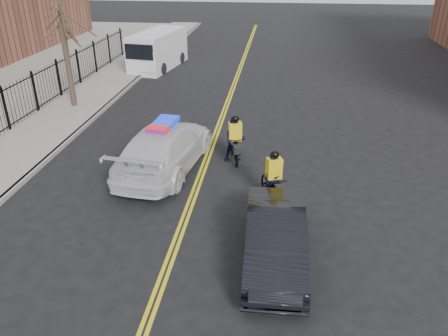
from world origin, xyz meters
TOP-DOWN VIEW (x-y plane):
  - ground at (0.00, 0.00)m, footprint 120.00×120.00m
  - center_line_left at (-0.08, 8.00)m, footprint 0.10×60.00m
  - center_line_right at (0.08, 8.00)m, footprint 0.10×60.00m
  - sidewalk at (-7.50, 8.00)m, footprint 3.00×60.00m
  - curb at (-6.00, 8.00)m, footprint 0.20×60.00m
  - iron_fence at (-9.00, 8.00)m, footprint 0.12×28.00m
  - street_tree at (-7.60, 10.00)m, footprint 3.20×3.20m
  - police_cruiser at (-1.37, 3.92)m, footprint 2.98×5.90m
  - dark_sedan at (2.68, -0.96)m, footprint 1.59×4.29m
  - cargo_van at (-5.53, 18.66)m, footprint 2.90×5.87m
  - cyclist_near at (2.57, 2.07)m, footprint 1.22×1.88m
  - cyclist_far at (1.08, 4.85)m, footprint 0.94×1.86m

SIDE VIEW (x-z plane):
  - ground at x=0.00m, z-range 0.00..0.00m
  - center_line_left at x=-0.08m, z-range 0.00..0.01m
  - center_line_right at x=0.08m, z-range 0.00..0.01m
  - sidewalk at x=-7.50m, z-range 0.00..0.15m
  - curb at x=-6.00m, z-range 0.00..0.15m
  - cyclist_near at x=2.57m, z-range -0.27..1.48m
  - dark_sedan at x=2.68m, z-range 0.00..1.40m
  - cyclist_far at x=1.08m, z-range -0.19..1.62m
  - police_cruiser at x=-1.37m, z-range -0.07..1.73m
  - iron_fence at x=-9.00m, z-range 0.00..2.00m
  - cargo_van at x=-5.53m, z-range -0.03..2.33m
  - street_tree at x=-7.60m, z-range 1.13..5.93m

